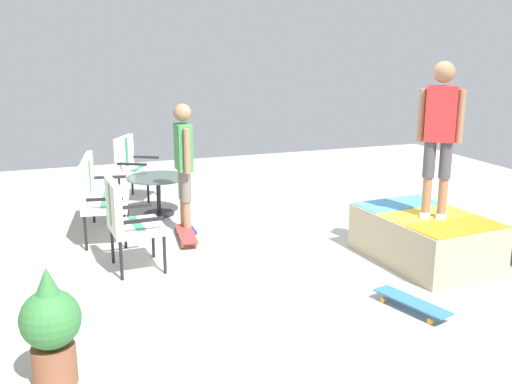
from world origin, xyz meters
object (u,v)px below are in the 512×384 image
skate_ramp (427,237)px  skateboard_spare (412,302)px  person_skater (440,128)px  person_watching (184,159)px  patio_table (158,188)px  patio_bench (97,190)px  patio_chair_by_wall (126,217)px  skateboard_by_bench (186,234)px  patio_chair_near_house (132,162)px  potted_plant (51,326)px

skate_ramp → skateboard_spare: 1.44m
skate_ramp → person_skater: 1.29m
person_watching → skateboard_spare: size_ratio=2.08×
patio_table → patio_bench: bearing=126.6°
patio_bench → patio_chair_by_wall: size_ratio=1.30×
patio_chair_by_wall → skateboard_spare: (-1.97, -2.36, -0.53)m
person_skater → skateboard_by_bench: size_ratio=2.09×
skateboard_by_bench → patio_chair_near_house: bearing=7.7°
person_skater → skate_ramp: bearing=-16.3°
skateboard_by_bench → skateboard_spare: bearing=-150.7°
patio_table → skateboard_spare: 4.33m
patio_table → skateboard_spare: patio_table is taller
person_skater → potted_plant: bearing=104.8°
patio_chair_by_wall → potted_plant: patio_chair_by_wall is taller
patio_table → person_watching: person_watching is taller
patio_chair_by_wall → patio_table: (2.04, -0.74, -0.21)m
patio_bench → skateboard_by_bench: (-0.62, -1.01, -0.53)m
patio_chair_by_wall → potted_plant: (-2.10, 0.84, -0.15)m
skateboard_spare → patio_chair_by_wall: bearing=50.2°
skateboard_spare → skate_ramp: bearing=-40.8°
person_watching → skateboard_spare: person_watching is taller
skate_ramp → patio_bench: size_ratio=1.44×
patio_table → person_skater: size_ratio=0.53×
skate_ramp → skateboard_spare: size_ratio=2.32×
patio_bench → patio_chair_near_house: bearing=-22.3°
patio_bench → skateboard_by_bench: bearing=-121.5°
potted_plant → patio_table: bearing=-20.8°
patio_chair_near_house → skateboard_spare: bearing=-159.9°
patio_chair_near_house → skateboard_by_bench: (-2.32, -0.31, -0.53)m
patio_chair_by_wall → skateboard_by_bench: patio_chair_by_wall is taller
patio_table → potted_plant: (-4.14, 1.57, 0.06)m
patio_chair_by_wall → potted_plant: size_ratio=1.11×
person_skater → skateboard_spare: 1.97m
potted_plant → person_skater: bearing=-75.2°
skateboard_by_bench → patio_table: bearing=4.3°
patio_chair_by_wall → person_watching: size_ratio=0.59×
skate_ramp → potted_plant: bearing=106.4°
skate_ramp → potted_plant: potted_plant is taller
patio_chair_near_house → potted_plant: bearing=165.3°
person_watching → person_skater: size_ratio=1.00×
skate_ramp → potted_plant: 4.31m
patio_bench → skateboard_spare: bearing=-142.7°
patio_chair_by_wall → skateboard_by_bench: (0.75, -0.84, -0.53)m
skateboard_by_bench → skate_ramp: bearing=-123.5°
person_skater → skateboard_by_bench: 3.34m
patio_bench → patio_table: (0.68, -0.91, -0.21)m
skate_ramp → patio_bench: 4.15m
patio_table → skateboard_by_bench: 1.34m
patio_chair_by_wall → skateboard_by_bench: 1.24m
patio_chair_near_house → skateboard_spare: 5.38m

